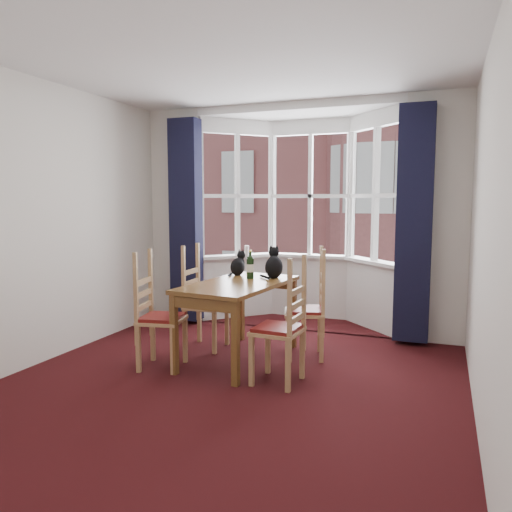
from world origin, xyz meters
The scene contains 20 objects.
floor centered at (0.00, 0.00, 0.00)m, with size 4.50×4.50×0.00m, color black.
ceiling centered at (0.00, 0.00, 2.80)m, with size 4.50×4.50×0.00m, color white.
wall_left centered at (-2.00, 0.00, 1.40)m, with size 4.50×4.50×0.00m, color silver.
wall_right centered at (2.00, 0.00, 1.40)m, with size 4.50×4.50×0.00m, color silver.
wall_back_pier_left centered at (-1.65, 2.25, 1.40)m, with size 0.70×0.12×2.80m, color silver.
wall_back_pier_right centered at (1.65, 2.25, 1.40)m, with size 0.70×0.12×2.80m, color silver.
bay_window centered at (0.00, 2.75, 1.40)m, with size 2.76×0.94×2.80m.
curtain_left centered at (-1.42, 2.07, 1.35)m, with size 0.38×0.22×2.60m, color black.
curtain_right centered at (1.42, 2.07, 1.35)m, with size 0.38×0.22×2.60m, color black.
dining_table centered at (-0.18, 0.87, 0.69)m, with size 0.90×1.48×0.80m.
chair_left_near centered at (-0.87, 0.38, 0.47)m, with size 0.47×0.49×0.92m.
chair_left_far centered at (-0.76, 1.12, 0.47)m, with size 0.42×0.44×0.92m.
chair_right_near centered at (0.48, 0.40, 0.47)m, with size 0.43×0.45×0.92m.
chair_right_far centered at (0.50, 1.23, 0.47)m, with size 0.50×0.52×0.92m.
cat_left centered at (-0.37, 1.32, 0.91)m, with size 0.19×0.24×0.29m.
cat_right centered at (0.05, 1.29, 0.93)m, with size 0.25×0.30×0.36m.
wine_bottle centered at (-0.16, 1.14, 0.93)m, with size 0.08×0.08×0.30m.
candle_tall centered at (-0.78, 2.60, 0.94)m, with size 0.06×0.06×0.13m, color white.
street centered at (0.00, 32.25, -6.00)m, with size 80.00×80.00×0.00m, color #333335.
tenement_building centered at (0.00, 14.01, 1.60)m, with size 18.40×7.80×15.20m.
Camera 1 is at (1.73, -3.69, 1.62)m, focal length 35.00 mm.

